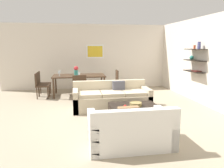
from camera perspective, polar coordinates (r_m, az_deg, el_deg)
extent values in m
plane|color=tan|center=(5.97, -0.90, -7.47)|extent=(18.00, 18.00, 0.00)
cube|color=silver|center=(9.24, -2.38, 7.29)|extent=(8.40, 0.06, 2.70)
cube|color=white|center=(9.15, -4.53, 8.64)|extent=(0.74, 0.02, 0.57)
cube|color=gold|center=(9.14, -4.53, 8.64)|extent=(0.63, 0.01, 0.46)
cube|color=silver|center=(7.35, 22.47, 5.81)|extent=(0.06, 8.20, 2.70)
cube|color=black|center=(7.30, 21.30, 8.61)|extent=(0.28, 0.90, 0.02)
cube|color=black|center=(7.31, 21.13, 5.87)|extent=(0.28, 0.90, 0.02)
cube|color=black|center=(7.34, 20.95, 3.15)|extent=(0.28, 0.90, 0.02)
cylinder|color=#4C518C|center=(7.12, 22.19, 9.52)|extent=(0.10, 0.10, 0.22)
sphere|color=teal|center=(7.46, 20.46, 6.62)|extent=(0.14, 0.14, 0.14)
cylinder|color=#D85933|center=(7.34, 21.14, 9.19)|extent=(0.07, 0.07, 0.12)
cube|color=#4C1E19|center=(7.21, 21.57, 3.21)|extent=(0.20, 0.28, 0.03)
cube|color=beige|center=(6.22, -0.11, -4.74)|extent=(2.19, 0.90, 0.42)
cube|color=beige|center=(6.49, -0.64, -0.58)|extent=(2.19, 0.16, 0.36)
cube|color=beige|center=(6.12, -9.66, -4.27)|extent=(0.14, 0.90, 0.60)
cube|color=beige|center=(6.44, 8.96, -3.52)|extent=(0.14, 0.90, 0.60)
cube|color=beige|center=(6.05, -6.02, -2.69)|extent=(0.62, 0.70, 0.10)
cube|color=beige|center=(6.12, -0.05, -2.48)|extent=(0.62, 0.70, 0.10)
cube|color=beige|center=(6.25, 5.73, -2.26)|extent=(0.62, 0.70, 0.10)
cube|color=#4C4C56|center=(6.36, 1.78, -0.81)|extent=(0.37, 0.14, 0.36)
cube|color=white|center=(4.06, 4.76, -13.04)|extent=(1.51, 0.90, 0.42)
cube|color=white|center=(3.59, 6.33, -9.57)|extent=(1.51, 0.16, 0.36)
cube|color=white|center=(4.24, 13.94, -10.99)|extent=(0.14, 0.90, 0.60)
cube|color=white|center=(3.93, -5.17, -12.47)|extent=(0.14, 0.90, 0.60)
cube|color=white|center=(4.09, 8.90, -9.08)|extent=(0.59, 0.70, 0.10)
cube|color=white|center=(3.94, 0.29, -9.67)|extent=(0.59, 0.70, 0.10)
cube|color=#99724C|center=(3.73, 4.42, -8.75)|extent=(0.37, 0.14, 0.36)
cube|color=black|center=(5.24, 6.00, -7.89)|extent=(1.15, 0.94, 0.38)
cylinder|color=#99844C|center=(5.21, 6.35, -5.38)|extent=(0.29, 0.29, 0.08)
torus|color=#99844C|center=(5.20, 6.36, -4.97)|extent=(0.30, 0.30, 0.02)
sphere|color=red|center=(4.98, 3.53, -6.01)|extent=(0.09, 0.09, 0.09)
cube|color=#422D1E|center=(7.93, -8.79, 2.21)|extent=(1.88, 0.98, 0.04)
cylinder|color=#422D1E|center=(7.61, -15.32, -1.23)|extent=(0.06, 0.06, 0.71)
cylinder|color=#422D1E|center=(7.63, -2.03, -0.84)|extent=(0.06, 0.06, 0.71)
cylinder|color=#422D1E|center=(8.45, -14.75, -0.10)|extent=(0.06, 0.06, 0.71)
cylinder|color=#422D1E|center=(8.47, -2.79, 0.25)|extent=(0.06, 0.06, 0.71)
cube|color=#422D1E|center=(7.18, -8.63, -1.03)|extent=(0.44, 0.44, 0.04)
cube|color=#422D1E|center=(6.95, -8.65, 0.56)|extent=(0.44, 0.04, 0.43)
cylinder|color=#422D1E|center=(7.41, -7.22, -2.43)|extent=(0.04, 0.04, 0.41)
cylinder|color=#422D1E|center=(7.41, -10.00, -2.51)|extent=(0.04, 0.04, 0.41)
cylinder|color=#422D1E|center=(7.06, -7.09, -3.06)|extent=(0.04, 0.04, 0.41)
cylinder|color=#422D1E|center=(7.06, -10.02, -3.15)|extent=(0.04, 0.04, 0.41)
cube|color=#422D1E|center=(8.31, -0.02, 0.59)|extent=(0.44, 0.44, 0.04)
cube|color=#422D1E|center=(8.31, 1.34, 2.23)|extent=(0.04, 0.44, 0.43)
cylinder|color=#422D1E|center=(8.49, -1.42, -0.74)|extent=(0.04, 0.04, 0.41)
cylinder|color=#422D1E|center=(8.15, -1.06, -1.21)|extent=(0.04, 0.04, 0.41)
cylinder|color=#422D1E|center=(8.55, 0.97, -0.67)|extent=(0.04, 0.04, 0.41)
cylinder|color=#422D1E|center=(8.20, 1.42, -1.13)|extent=(0.04, 0.04, 0.41)
cube|color=#422D1E|center=(8.28, -17.52, 0.09)|extent=(0.44, 0.44, 0.04)
cube|color=#422D1E|center=(8.28, -18.98, 1.65)|extent=(0.04, 0.44, 0.43)
cylinder|color=#422D1E|center=(8.12, -16.35, -1.66)|extent=(0.04, 0.04, 0.41)
cylinder|color=#422D1E|center=(8.47, -16.07, -1.17)|extent=(0.04, 0.04, 0.41)
cylinder|color=#422D1E|center=(8.17, -18.86, -1.72)|extent=(0.04, 0.04, 0.41)
cylinder|color=#422D1E|center=(8.52, -18.47, -1.23)|extent=(0.04, 0.04, 0.41)
cube|color=#422D1E|center=(7.85, -17.95, -0.47)|extent=(0.44, 0.44, 0.04)
cube|color=#422D1E|center=(7.85, -19.49, 1.18)|extent=(0.04, 0.44, 0.43)
cylinder|color=#422D1E|center=(7.69, -16.73, -2.32)|extent=(0.04, 0.04, 0.41)
cylinder|color=#422D1E|center=(8.04, -16.42, -1.77)|extent=(0.04, 0.04, 0.41)
cylinder|color=#422D1E|center=(7.75, -19.37, -2.38)|extent=(0.04, 0.04, 0.41)
cylinder|color=#422D1E|center=(8.10, -18.95, -1.84)|extent=(0.04, 0.04, 0.41)
cylinder|color=silver|center=(7.83, -13.87, 2.11)|extent=(0.06, 0.06, 0.01)
cylinder|color=silver|center=(7.83, -13.88, 2.42)|extent=(0.01, 0.01, 0.08)
cylinder|color=silver|center=(7.82, -13.91, 3.03)|extent=(0.07, 0.07, 0.08)
cylinder|color=silver|center=(8.07, -13.74, 2.34)|extent=(0.06, 0.06, 0.01)
cylinder|color=silver|center=(8.07, -13.76, 2.65)|extent=(0.01, 0.01, 0.08)
cylinder|color=silver|center=(8.06, -13.78, 3.23)|extent=(0.07, 0.07, 0.08)
cylinder|color=silver|center=(7.51, -8.75, 1.94)|extent=(0.06, 0.06, 0.01)
cylinder|color=silver|center=(7.50, -8.75, 2.23)|extent=(0.01, 0.01, 0.07)
cylinder|color=silver|center=(7.49, -8.77, 2.83)|extent=(0.07, 0.07, 0.09)
cylinder|color=teal|center=(7.93, -9.51, 3.03)|extent=(0.15, 0.15, 0.19)
sphere|color=red|center=(7.92, -9.55, 4.14)|extent=(0.16, 0.16, 0.16)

